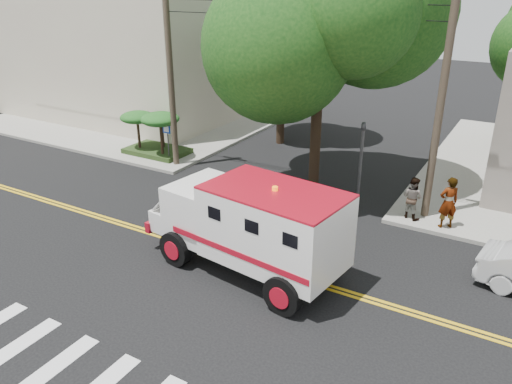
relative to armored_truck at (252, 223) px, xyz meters
The scene contains 13 objects.
ground 3.03m from the armored_truck, behind, with size 100.00×100.00×0.00m, color black.
sidewalk_nw 21.23m from the armored_truck, 139.05° to the left, with size 17.00×17.00×0.15m, color gray.
building_left 23.91m from the armored_truck, 139.48° to the left, with size 16.00×14.00×10.00m, color #C1B39E.
utility_pole_left 10.67m from the armored_truck, 141.77° to the left, with size 0.28×0.28×9.00m, color #382D23.
utility_pole_right 8.10m from the armored_truck, 59.86° to the left, with size 0.28×0.28×9.00m, color #382D23.
tree_main 8.59m from the armored_truck, 94.76° to the left, with size 6.08×5.70×9.85m.
tree_left 13.81m from the armored_truck, 113.02° to the left, with size 4.48×4.20×7.70m.
traffic_signal 6.14m from the armored_truck, 77.58° to the left, with size 0.15×0.18×3.60m.
accessibility_sign 10.88m from the armored_truck, 143.01° to the left, with size 0.45×0.10×2.02m.
palm_planter 12.14m from the armored_truck, 144.82° to the left, with size 3.52×2.63×2.36m.
armored_truck is the anchor object (origin of this frame).
pedestrian_a 7.57m from the armored_truck, 51.70° to the left, with size 0.71×0.46×1.94m, color gray.
pedestrian_b 6.99m from the armored_truck, 60.92° to the left, with size 0.79×0.62×1.63m, color gray.
Camera 1 is at (9.40, -11.97, 8.46)m, focal length 35.00 mm.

